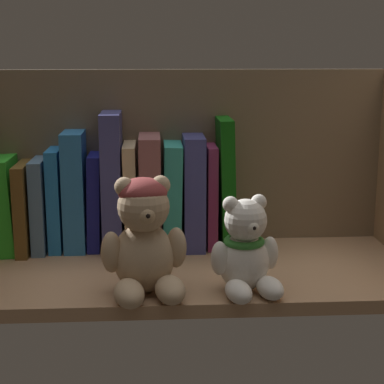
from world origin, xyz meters
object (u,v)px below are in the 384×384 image
Objects in this scene: book_10 at (193,191)px; teddy_bear_smaller at (246,252)px; book_4 at (76,190)px; book_12 at (225,182)px; book_8 at (150,191)px; book_7 at (131,195)px; book_1 at (27,205)px; book_5 at (95,201)px; book_9 at (172,195)px; book_6 at (113,180)px; book_2 at (42,203)px; book_3 at (57,199)px; book_0 at (9,203)px; teddy_bear_larger at (144,240)px; book_11 at (211,196)px.

teddy_bear_smaller is at bearing -75.27° from book_10.
book_4 is 0.90× the size of book_12.
book_8 is at bearing 120.59° from teddy_bear_smaller.
book_7 is 3.31cm from book_8.
book_1 is 0.93× the size of book_5.
book_9 is (6.94, 0.00, -0.02)cm from book_7.
book_9 is 0.81× the size of book_12.
book_4 reaches higher than book_9.
book_6 reaches higher than book_10.
book_2 is at bearing 180.00° from book_7.
book_1 is 0.75× the size of book_4.
book_10 is 0.87× the size of book_12.
book_8 is 3.77cm from book_9.
book_6 is (6.38, 0.00, 1.62)cm from book_4.
book_6 is (14.77, 0.00, 4.16)cm from book_1.
book_8 is (21.10, 0.00, 2.23)cm from book_1.
book_6 is at bearing 0.00° from book_3.
book_4 is 1.11× the size of book_9.
book_0 reaches higher than book_1.
book_9 is at bearing 0.00° from book_5.
book_6 is at bearing 180.00° from book_12.
book_2 is 1.13× the size of teddy_bear_smaller.
book_6 is at bearing -0.00° from book_0.
book_4 is at bearing -0.00° from book_0.
book_1 is 41.23cm from teddy_bear_smaller.
teddy_bear_smaller is (9.65, -22.59, -3.16)cm from book_9.
book_8 is at bearing 0.00° from book_2.
book_1 is 0.91× the size of teddy_bear_larger.
book_7 reaches higher than teddy_bear_smaller.
book_0 is at bearing 180.00° from book_12.
teddy_bear_smaller is at bearing -33.25° from book_1.
book_12 is (16.12, -0.00, 2.07)cm from book_7.
book_11 is at bearing -0.00° from book_0.
book_12 is 26.41cm from teddy_bear_larger.
book_0 is 37.08cm from book_12.
book_3 is at bearing 180.00° from book_11.
book_3 is 0.78× the size of book_12.
book_3 is 28.98cm from book_12.
book_9 is (19.69, 0.00, 0.42)cm from book_3.
teddy_bear_larger is at bearing -121.45° from book_12.
book_11 is at bearing 0.00° from book_6.
book_3 is at bearing 0.00° from book_1.
book_1 is at bearing -180.00° from book_3.
book_7 is (12.75, 0.00, 0.44)cm from book_3.
book_1 is at bearing -180.00° from book_10.
book_4 is 34.74cm from teddy_bear_smaller.
book_9 reaches higher than book_1.
book_4 reaches higher than book_1.
teddy_bear_smaller is at bearing -88.82° from book_12.
teddy_bear_larger is at bearing -51.48° from book_2.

